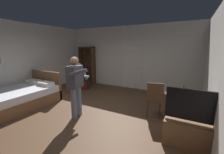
% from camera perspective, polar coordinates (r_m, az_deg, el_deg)
% --- Properties ---
extents(ground_plane, '(7.07, 7.07, 0.00)m').
position_cam_1_polar(ground_plane, '(4.45, -11.81, -13.95)').
color(ground_plane, brown).
extents(wall_back, '(6.47, 0.12, 2.85)m').
position_cam_1_polar(wall_back, '(6.84, 5.81, 7.67)').
color(wall_back, silver).
rests_on(wall_back, ground_plane).
extents(wall_left, '(0.15, 6.67, 2.85)m').
position_cam_1_polar(wall_left, '(6.58, -34.10, 5.54)').
color(wall_left, silver).
rests_on(wall_left, ground_plane).
extents(wall_right, '(0.12, 6.67, 2.85)m').
position_cam_1_polar(wall_right, '(3.10, 37.91, 0.21)').
color(wall_right, silver).
rests_on(wall_right, ground_plane).
extents(doorway_frame, '(0.93, 0.08, 2.13)m').
position_cam_1_polar(doorway_frame, '(6.67, 7.96, 5.75)').
color(doorway_frame, white).
rests_on(doorway_frame, ground_plane).
extents(bed, '(1.55, 1.99, 1.02)m').
position_cam_1_polar(bed, '(5.71, -31.46, -6.37)').
color(bed, brown).
rests_on(bed, ground_plane).
extents(bookshelf, '(0.86, 0.32, 1.91)m').
position_cam_1_polar(bookshelf, '(7.78, -9.66, 5.12)').
color(bookshelf, '#4C331E').
rests_on(bookshelf, ground_plane).
extents(tv_flatscreen, '(1.04, 0.40, 1.16)m').
position_cam_1_polar(tv_flatscreen, '(3.31, 29.24, -18.16)').
color(tv_flatscreen, brown).
rests_on(tv_flatscreen, ground_plane).
extents(side_table, '(0.62, 0.62, 0.70)m').
position_cam_1_polar(side_table, '(4.25, 24.08, -9.13)').
color(side_table, brown).
rests_on(side_table, ground_plane).
extents(laptop, '(0.33, 0.34, 0.16)m').
position_cam_1_polar(laptop, '(4.12, 23.97, -5.62)').
color(laptop, black).
rests_on(laptop, side_table).
extents(bottle_on_table, '(0.06, 0.06, 0.27)m').
position_cam_1_polar(bottle_on_table, '(4.06, 26.36, -5.17)').
color(bottle_on_table, '#184610').
rests_on(bottle_on_table, side_table).
extents(wooden_chair, '(0.50, 0.50, 0.99)m').
position_cam_1_polar(wooden_chair, '(4.13, 16.45, -8.08)').
color(wooden_chair, '#4C331E').
rests_on(wooden_chair, ground_plane).
extents(person_blue_shirt, '(0.76, 0.62, 1.67)m').
position_cam_1_polar(person_blue_shirt, '(4.00, -14.12, -2.26)').
color(person_blue_shirt, slate).
rests_on(person_blue_shirt, ground_plane).
extents(suitcase_dark, '(0.58, 0.39, 0.35)m').
position_cam_1_polar(suitcase_dark, '(6.86, -11.29, -3.11)').
color(suitcase_dark, '#4C1919').
rests_on(suitcase_dark, ground_plane).
extents(suitcase_small, '(0.57, 0.40, 0.35)m').
position_cam_1_polar(suitcase_small, '(7.17, -10.90, -2.43)').
color(suitcase_small, '#1E2D38').
rests_on(suitcase_small, ground_plane).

